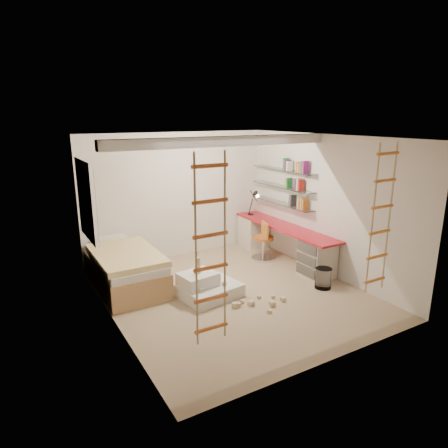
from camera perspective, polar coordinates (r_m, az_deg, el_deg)
floor at (r=6.88m, az=1.27°, el=-9.86°), size 4.50×4.50×0.00m
ceiling_beam at (r=6.50m, az=0.00°, el=11.73°), size 4.00×0.18×0.16m
window_frame at (r=7.07m, az=-19.07°, el=3.24°), size 0.06×1.15×1.35m
window_blind at (r=7.08m, az=-18.76°, el=3.28°), size 0.02×1.00×1.20m
rope_ladder_left at (r=4.28m, az=-1.91°, el=-3.95°), size 0.41×0.04×2.13m
rope_ladder_right at (r=5.99m, az=21.51°, el=0.59°), size 0.41×0.04×2.13m
waste_bin at (r=7.22m, az=14.00°, el=-7.52°), size 0.29×0.29×0.36m
desk at (r=8.32m, az=8.34°, el=-2.51°), size 0.56×2.80×0.75m
shelves at (r=8.35m, az=8.32°, el=5.32°), size 0.25×1.80×0.71m
bed at (r=7.26m, az=-13.99°, el=-6.13°), size 1.02×2.00×0.69m
task_lamp at (r=8.85m, az=4.44°, el=3.60°), size 0.14×0.36×0.57m
swivel_chair at (r=8.34m, az=5.64°, el=-3.13°), size 0.60×0.60×0.81m
play_platform at (r=6.70m, az=-2.55°, el=-9.03°), size 1.05×0.87×0.42m
toy_blocks at (r=6.52m, az=1.84°, el=-9.49°), size 1.25×1.17×0.69m
books at (r=8.33m, az=8.36°, el=6.27°), size 0.14×0.70×0.92m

